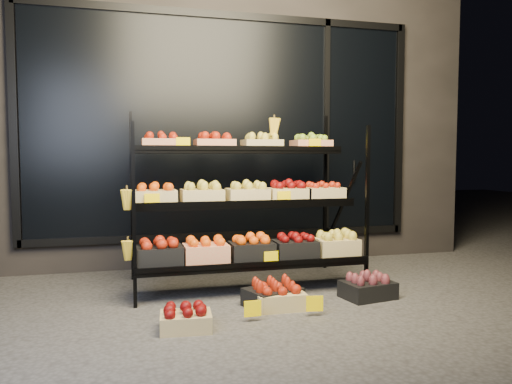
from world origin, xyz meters
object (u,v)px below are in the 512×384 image
object	(u,v)px
display_rack	(245,203)
floor_crate_midleft	(273,294)
floor_crate_midright	(279,297)
floor_crate_left	(186,318)

from	to	relation	value
display_rack	floor_crate_midleft	xyz separation A→B (m)	(0.08, -0.65, -0.69)
display_rack	floor_crate_midright	distance (m)	1.01
floor_crate_left	floor_crate_midleft	xyz separation A→B (m)	(0.76, 0.40, 0.01)
floor_crate_left	floor_crate_midright	bearing A→B (deg)	27.49
display_rack	floor_crate_midleft	world-z (taller)	display_rack
display_rack	floor_crate_left	bearing A→B (deg)	-122.94
floor_crate_midleft	floor_crate_midright	world-z (taller)	floor_crate_midleft
floor_crate_left	floor_crate_midleft	size ratio (longest dim) A/B	0.74
floor_crate_left	display_rack	bearing A→B (deg)	62.46
floor_crate_midleft	floor_crate_midright	distance (m)	0.09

